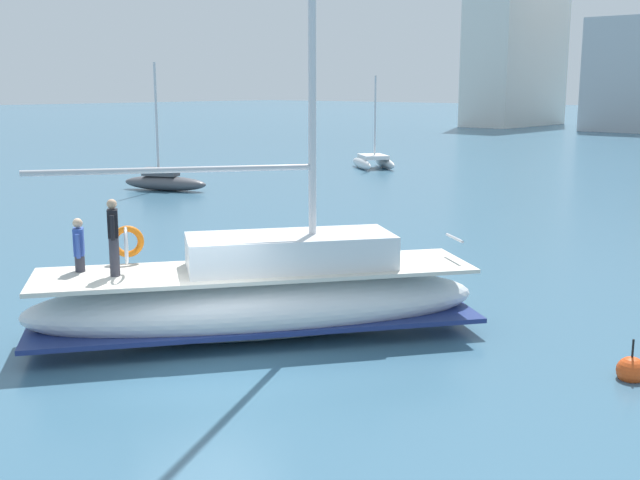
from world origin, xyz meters
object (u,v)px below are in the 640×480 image
object	(u,v)px
mooring_buoy	(631,371)
moored_sloop_near	(164,181)
main_sailboat	(261,294)
moored_catamaran	(373,161)

from	to	relation	value
mooring_buoy	moored_sloop_near	bearing A→B (deg)	159.23
main_sailboat	moored_sloop_near	bearing A→B (deg)	147.50
moored_sloop_near	mooring_buoy	xyz separation A→B (m)	(27.52, -10.44, -0.34)
moored_sloop_near	mooring_buoy	distance (m)	29.43
main_sailboat	moored_catamaran	distance (m)	34.73
moored_catamaran	mooring_buoy	distance (m)	36.99
main_sailboat	moored_catamaran	size ratio (longest dim) A/B	2.35
main_sailboat	moored_sloop_near	distance (m)	24.51
moored_catamaran	mooring_buoy	xyz separation A→B (m)	(26.22, -26.09, -0.34)
moored_sloop_near	mooring_buoy	size ratio (longest dim) A/B	7.40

